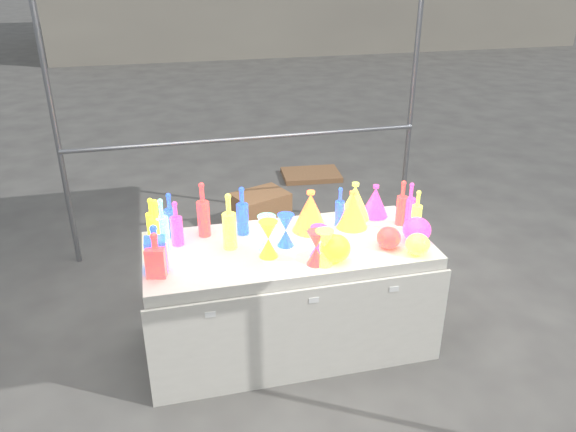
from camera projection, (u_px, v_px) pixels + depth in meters
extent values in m
plane|color=slate|center=(288.00, 340.00, 3.87)|extent=(80.00, 80.00, 0.00)
cylinder|color=gray|center=(55.00, 126.00, 4.35)|extent=(0.04, 0.04, 2.40)
cylinder|color=gray|center=(412.00, 104.00, 5.00)|extent=(0.04, 0.04, 2.40)
cylinder|color=gray|center=(247.00, 138.00, 4.73)|extent=(3.00, 0.04, 0.04)
cube|color=silver|center=(288.00, 294.00, 3.71)|extent=(1.80, 0.80, 0.75)
cube|color=silver|center=(304.00, 337.00, 3.36)|extent=(1.84, 0.02, 0.68)
cube|color=white|center=(210.00, 315.00, 3.12)|extent=(0.06, 0.00, 0.03)
cube|color=white|center=(314.00, 300.00, 3.25)|extent=(0.06, 0.00, 0.03)
cube|color=white|center=(394.00, 289.00, 3.36)|extent=(0.06, 0.00, 0.03)
cube|color=#986944|center=(261.00, 211.00, 5.38)|extent=(0.59, 0.51, 0.36)
cube|color=#986944|center=(311.00, 175.00, 6.66)|extent=(0.71, 0.53, 0.06)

